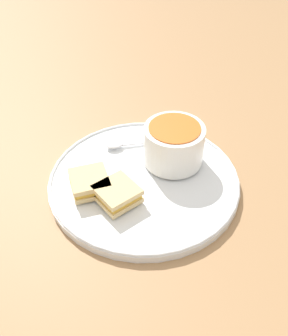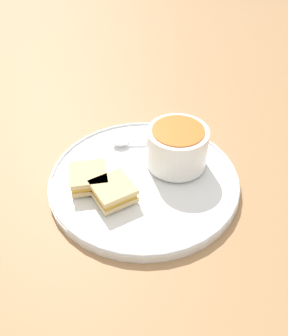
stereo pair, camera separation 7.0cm
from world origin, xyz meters
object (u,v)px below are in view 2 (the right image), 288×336
(soup_bowl, at_px, (176,145))
(sandwich_half_near, at_px, (89,177))
(sandwich_half_far, at_px, (113,191))
(spoon, at_px, (126,143))

(soup_bowl, xyz_separation_m, sandwich_half_near, (0.16, -0.04, -0.02))
(sandwich_half_near, bearing_deg, sandwich_half_far, 109.85)
(soup_bowl, relative_size, sandwich_half_far, 1.64)
(spoon, relative_size, sandwich_half_far, 1.61)
(soup_bowl, distance_m, sandwich_half_near, 0.17)
(sandwich_half_near, bearing_deg, soup_bowl, 167.84)
(sandwich_half_near, height_order, sandwich_half_far, same)
(spoon, xyz_separation_m, sandwich_half_far, (0.09, 0.11, 0.01))
(sandwich_half_near, xyz_separation_m, sandwich_half_far, (-0.02, 0.05, 0.00))
(spoon, distance_m, sandwich_half_near, 0.13)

